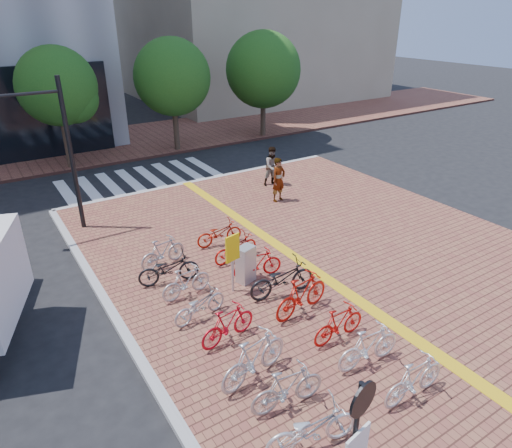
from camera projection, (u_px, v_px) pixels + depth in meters
ground at (316, 341)px, 11.51m from camera, size 120.00×120.00×0.00m
kerb_north at (205, 180)px, 22.06m from camera, size 14.00×0.25×0.15m
far_sidewalk at (93, 147)px, 27.43m from camera, size 70.00×8.00×0.15m
crosswalk at (141, 179)px, 22.38m from camera, size 7.50×4.00×0.01m
street_trees at (190, 78)px, 25.47m from camera, size 16.20×4.60×6.35m
bike_0 at (312, 428)px, 8.36m from camera, size 1.95×1.01×0.97m
bike_1 at (287, 388)px, 9.23m from camera, size 1.71×0.67×1.00m
bike_2 at (254, 358)px, 9.92m from camera, size 1.98×0.92×1.15m
bike_3 at (228, 324)px, 11.12m from camera, size 1.66×0.70×0.97m
bike_4 at (200, 305)px, 11.96m from camera, size 1.68×0.84×0.84m
bike_5 at (186, 282)px, 12.88m from camera, size 1.57×0.57×0.92m
bike_6 at (169, 269)px, 13.51m from camera, size 1.91×0.99×0.95m
bike_7 at (163, 252)px, 14.42m from camera, size 1.66×0.75×0.96m
bike_8 at (414, 379)px, 9.45m from camera, size 1.69×0.51×1.01m
bike_9 at (369, 346)px, 10.35m from camera, size 1.74×0.62×1.02m
bike_10 at (339, 324)px, 11.16m from camera, size 1.58×0.47×0.95m
bike_11 at (302, 295)px, 12.11m from camera, size 1.97×0.83×1.15m
bike_12 at (282, 279)px, 12.91m from camera, size 2.08×0.93×1.06m
bike_13 at (258, 264)px, 13.80m from camera, size 1.60×0.73×0.93m
bike_14 at (236, 248)px, 14.77m from camera, size 1.73×0.78×0.88m
bike_15 at (219, 233)px, 15.74m from camera, size 1.69×0.70×0.87m
pedestrian_a at (279, 180)px, 19.14m from camera, size 0.76×0.57×1.88m
pedestrian_b at (273, 166)px, 20.91m from camera, size 0.97×0.80×1.81m
utility_box at (246, 264)px, 13.55m from camera, size 0.62×0.52×1.15m
yellow_sign at (233, 253)px, 12.74m from camera, size 0.49×0.17×1.83m
notice_sign at (356, 442)px, 6.47m from camera, size 0.55×0.17×3.00m
traffic_light_pole at (26, 132)px, 14.97m from camera, size 2.95×1.14×5.49m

